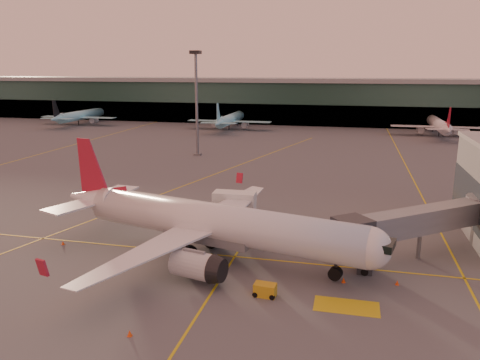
% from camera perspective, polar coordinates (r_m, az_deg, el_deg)
% --- Properties ---
extents(ground, '(600.00, 600.00, 0.00)m').
position_cam_1_polar(ground, '(52.70, -7.38, -10.80)').
color(ground, '#4C4F54').
rests_on(ground, ground).
extents(taxi_markings, '(100.12, 173.00, 0.01)m').
position_cam_1_polar(taxi_markings, '(95.12, -2.05, 0.40)').
color(taxi_markings, gold).
rests_on(taxi_markings, ground).
extents(terminal, '(400.00, 20.00, 17.60)m').
position_cam_1_polar(terminal, '(187.79, 8.20, 9.49)').
color(terminal, '#19382D').
rests_on(terminal, ground).
extents(mast_west_near, '(2.40, 2.40, 25.60)m').
position_cam_1_polar(mast_west_near, '(117.12, -5.33, 10.19)').
color(mast_west_near, slate).
rests_on(mast_west_near, ground).
extents(distant_aircraft_row, '(350.00, 34.00, 13.00)m').
position_cam_1_polar(distant_aircraft_row, '(164.30, 11.07, 5.74)').
color(distant_aircraft_row, '#8FE1EF').
rests_on(distant_aircraft_row, ground).
extents(main_airplane, '(41.79, 38.04, 12.75)m').
position_cam_1_polar(main_airplane, '(54.42, -3.91, -5.23)').
color(main_airplane, white).
rests_on(main_airplane, ground).
extents(jet_bridge, '(20.36, 17.09, 6.17)m').
position_cam_1_polar(jet_bridge, '(58.54, 22.18, -4.69)').
color(jet_bridge, slate).
rests_on(jet_bridge, ground).
extents(catering_truck, '(6.01, 2.84, 4.60)m').
position_cam_1_polar(catering_truck, '(66.16, -0.62, -3.15)').
color(catering_truck, red).
rests_on(catering_truck, ground).
extents(gpu_cart, '(2.27, 1.48, 1.27)m').
position_cam_1_polar(gpu_cart, '(46.62, 3.07, -13.26)').
color(gpu_cart, gold).
rests_on(gpu_cart, ground).
extents(pushback_tug, '(4.11, 2.79, 1.94)m').
position_cam_1_polar(pushback_tug, '(57.48, 10.52, -7.95)').
color(pushback_tug, black).
rests_on(pushback_tug, ground).
extents(cone_nose, '(0.38, 0.38, 0.49)m').
position_cam_1_polar(cone_nose, '(51.46, 18.62, -11.78)').
color(cone_nose, '#FB490D').
rests_on(cone_nose, ground).
extents(cone_tail, '(0.40, 0.40, 0.51)m').
position_cam_1_polar(cone_tail, '(63.14, -20.78, -7.17)').
color(cone_tail, '#FB490D').
rests_on(cone_tail, ground).
extents(cone_wing_right, '(0.43, 0.43, 0.54)m').
position_cam_1_polar(cone_wing_right, '(41.66, -13.30, -17.71)').
color(cone_wing_right, '#FB490D').
rests_on(cone_wing_right, ground).
extents(cone_wing_left, '(0.39, 0.39, 0.49)m').
position_cam_1_polar(cone_wing_left, '(72.27, -0.65, -3.67)').
color(cone_wing_left, '#FB490D').
rests_on(cone_wing_left, ground).
extents(cone_fwd, '(0.43, 0.43, 0.55)m').
position_cam_1_polar(cone_fwd, '(50.51, 12.51, -11.82)').
color(cone_fwd, '#FB490D').
rests_on(cone_fwd, ground).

